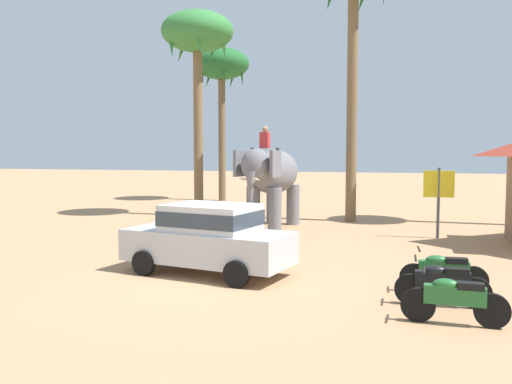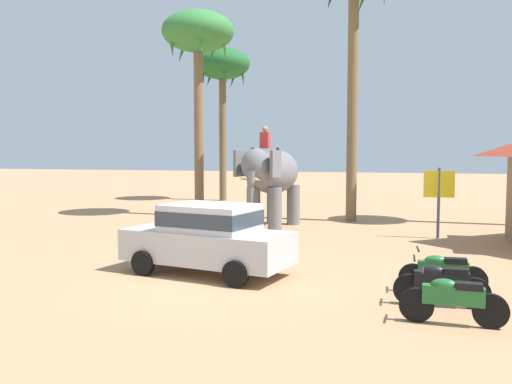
# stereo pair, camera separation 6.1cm
# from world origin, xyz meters

# --- Properties ---
(ground_plane) EXTENTS (120.00, 120.00, 0.00)m
(ground_plane) POSITION_xyz_m (0.00, 0.00, 0.00)
(ground_plane) COLOR tan
(car_sedan_foreground) EXTENTS (4.38, 2.58, 1.70)m
(car_sedan_foreground) POSITION_xyz_m (-0.24, 0.42, 0.93)
(car_sedan_foreground) COLOR #B7BABF
(car_sedan_foreground) RESTS_ON ground
(elephant_with_mahout) EXTENTS (2.23, 4.00, 3.88)m
(elephant_with_mahout) POSITION_xyz_m (-0.46, 8.48, 1.99)
(elephant_with_mahout) COLOR slate
(elephant_with_mahout) RESTS_ON ground
(motorcycle_nearest_camera) EXTENTS (1.80, 0.55, 0.94)m
(motorcycle_nearest_camera) POSITION_xyz_m (5.12, -2.25, 0.46)
(motorcycle_nearest_camera) COLOR black
(motorcycle_nearest_camera) RESTS_ON ground
(motorcycle_second_in_row) EXTENTS (1.80, 0.55, 0.94)m
(motorcycle_second_in_row) POSITION_xyz_m (5.02, -1.13, 0.46)
(motorcycle_second_in_row) COLOR black
(motorcycle_second_in_row) RESTS_ON ground
(motorcycle_mid_row) EXTENTS (1.80, 0.55, 0.94)m
(motorcycle_mid_row) POSITION_xyz_m (5.12, -0.09, 0.46)
(motorcycle_mid_row) COLOR black
(motorcycle_mid_row) RESTS_ON ground
(palm_tree_behind_elephant) EXTENTS (3.20, 3.20, 8.86)m
(palm_tree_behind_elephant) POSITION_xyz_m (-5.66, 18.70, 7.67)
(palm_tree_behind_elephant) COLOR brown
(palm_tree_behind_elephant) RESTS_ON ground
(palm_tree_left_of_road) EXTENTS (3.20, 3.20, 9.12)m
(palm_tree_left_of_road) POSITION_xyz_m (-4.44, 11.31, 7.91)
(palm_tree_left_of_road) COLOR brown
(palm_tree_left_of_road) RESTS_ON ground
(signboard_yellow) EXTENTS (1.00, 0.10, 2.40)m
(signboard_yellow) POSITION_xyz_m (5.58, 7.32, 1.69)
(signboard_yellow) COLOR #4C4C51
(signboard_yellow) RESTS_ON ground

